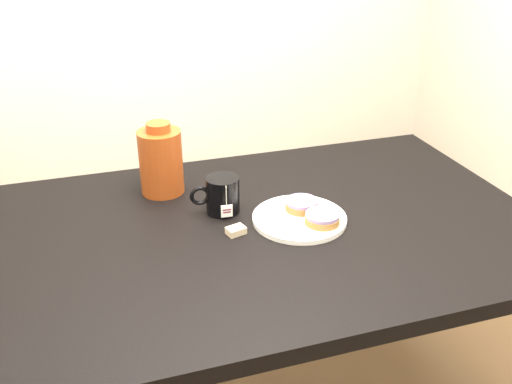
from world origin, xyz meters
The scene contains 7 objects.
table centered at (0.00, 0.00, 0.67)m, with size 1.40×0.90×0.75m.
plate centered at (0.08, -0.01, 0.76)m, with size 0.24×0.24×0.02m.
bagel_back centered at (0.10, 0.02, 0.78)m, with size 0.12×0.12×0.03m.
bagel_front centered at (0.13, -0.06, 0.78)m, with size 0.12×0.12×0.03m.
mug centered at (-0.09, 0.10, 0.80)m, with size 0.13×0.10×0.10m.
teabag_pouch centered at (-0.09, -0.02, 0.76)m, with size 0.04×0.03×0.02m, color #C6B793.
bagel_package centered at (-0.22, 0.27, 0.84)m, with size 0.13×0.13×0.20m.
Camera 1 is at (-0.41, -1.19, 1.47)m, focal length 40.00 mm.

